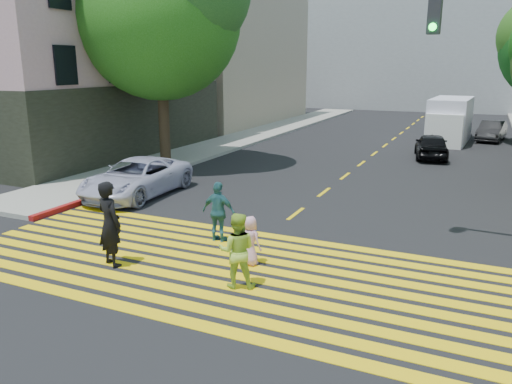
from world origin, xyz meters
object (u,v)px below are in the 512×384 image
Objects in this scene: pedestrian_extra at (219,212)px; pedestrian_man at (110,224)px; pedestrian_child at (250,241)px; silver_car at (456,123)px; pedestrian_woman at (237,251)px; white_sedan at (137,178)px; dark_car_parked at (492,131)px; tree_left at (161,8)px; white_van at (449,122)px; dark_car_near at (432,146)px.

pedestrian_man is at bearing 59.13° from pedestrian_extra.
pedestrian_child is 0.26× the size of silver_car.
pedestrian_woman is 0.34× the size of white_sedan.
pedestrian_extra is at bearing -97.24° from dark_car_parked.
tree_left reaches higher than pedestrian_extra.
dark_car_parked is at bearing 40.76° from white_van.
white_sedan is at bearing -18.24° from pedestrian_child.
pedestrian_extra reaches higher than dark_car_parked.
dark_car_parked is at bearing 57.81° from white_sedan.
pedestrian_child is 16.27m from dark_car_near.
silver_car is at bearing -116.43° from pedestrian_woman.
pedestrian_child is at bearing -93.36° from dark_car_parked.
pedestrian_woman reaches higher than dark_car_parked.
silver_car is (2.89, 27.28, 0.06)m from pedestrian_child.
pedestrian_man is 0.35× the size of white_van.
dark_car_near is at bearing 80.83° from silver_car.
tree_left reaches higher than pedestrian_child.
dark_car_near is at bearing -100.59° from dark_car_parked.
tree_left is at bearing -123.78° from dark_car_parked.
silver_car is at bearing 58.06° from tree_left.
pedestrian_woman is 2.85m from pedestrian_extra.
tree_left is 14.34m from dark_car_near.
pedestrian_extra is (7.04, -7.99, -6.08)m from tree_left.
pedestrian_woman is at bearing 73.95° from dark_car_near.
dark_car_near is 0.84× the size of silver_car.
dark_car_parked is (2.74, 7.79, -0.03)m from dark_car_near.
white_van is at bearing -82.67° from pedestrian_child.
pedestrian_woman is at bearing 78.12° from silver_car.
pedestrian_man is at bearing 64.09° from dark_car_near.
silver_car is 4.07m from dark_car_parked.
white_sedan is 20.15m from white_van.
pedestrian_man is at bearing -59.79° from white_sedan.
white_sedan is 1.27× the size of dark_car_near.
pedestrian_woman is (8.72, -10.28, -6.08)m from tree_left.
pedestrian_woman reaches higher than pedestrian_extra.
white_sedan is 14.85m from dark_car_near.
dark_car_parked is (11.46, 19.82, -0.05)m from white_sedan.
pedestrian_man is at bearing -100.76° from white_van.
white_van is at bearing -102.67° from dark_car_near.
pedestrian_woman is at bearing 126.46° from pedestrian_extra.
pedestrian_extra is 0.44× the size of dark_car_parked.
pedestrian_woman reaches higher than silver_car.
white_sedan is (-4.91, 2.97, -0.15)m from pedestrian_extra.
dark_car_parked is (5.13, 23.88, 0.02)m from pedestrian_child.
white_van is (9.09, 17.98, 0.59)m from white_sedan.
pedestrian_extra is 0.36× the size of silver_car.
dark_car_near is 0.66× the size of white_van.
tree_left is at bearing -70.86° from pedestrian_woman.
pedestrian_extra is at bearing -74.98° from pedestrian_woman.
white_sedan is (-3.43, 5.42, -0.35)m from pedestrian_man.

